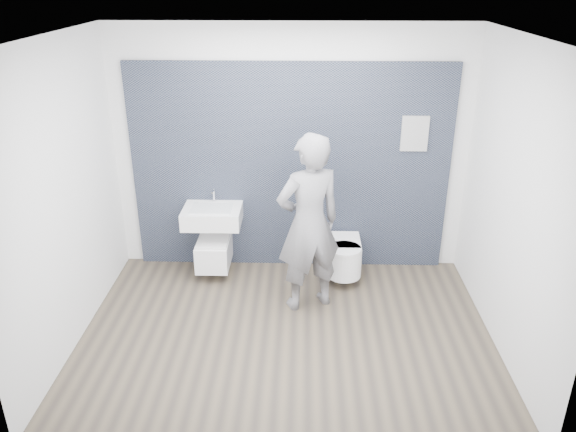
{
  "coord_description": "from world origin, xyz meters",
  "views": [
    {
      "loc": [
        0.15,
        -4.58,
        3.28
      ],
      "look_at": [
        0.0,
        0.6,
        1.0
      ],
      "focal_mm": 35.0,
      "sensor_mm": 36.0,
      "label": 1
    }
  ],
  "objects_px": {
    "washbasin": "(212,216)",
    "visitor": "(309,224)",
    "toilet_rounded": "(344,256)",
    "toilet_square": "(214,250)"
  },
  "relations": [
    {
      "from": "toilet_rounded",
      "to": "visitor",
      "type": "distance_m",
      "value": 0.96
    },
    {
      "from": "toilet_square",
      "to": "toilet_rounded",
      "type": "distance_m",
      "value": 1.5
    },
    {
      "from": "washbasin",
      "to": "toilet_square",
      "type": "bearing_deg",
      "value": -90.0
    },
    {
      "from": "washbasin",
      "to": "toilet_rounded",
      "type": "distance_m",
      "value": 1.56
    },
    {
      "from": "washbasin",
      "to": "visitor",
      "type": "height_order",
      "value": "visitor"
    },
    {
      "from": "toilet_rounded",
      "to": "visitor",
      "type": "relative_size",
      "value": 0.35
    },
    {
      "from": "toilet_square",
      "to": "toilet_rounded",
      "type": "xyz_separation_m",
      "value": [
        1.5,
        -0.07,
        -0.02
      ]
    },
    {
      "from": "washbasin",
      "to": "visitor",
      "type": "distance_m",
      "value": 1.28
    },
    {
      "from": "toilet_square",
      "to": "toilet_rounded",
      "type": "height_order",
      "value": "toilet_square"
    },
    {
      "from": "toilet_rounded",
      "to": "washbasin",
      "type": "bearing_deg",
      "value": 176.66
    }
  ]
}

